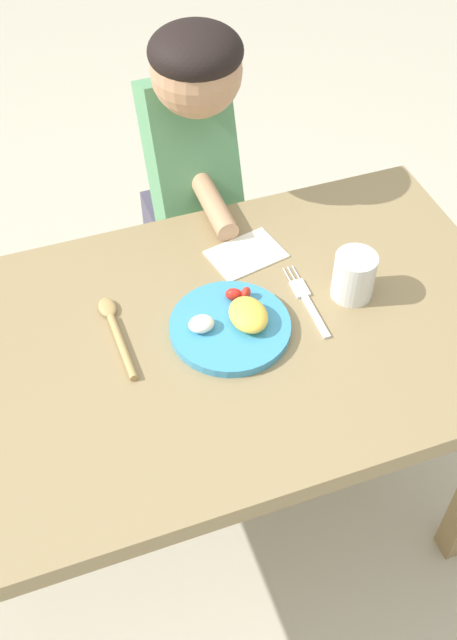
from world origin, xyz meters
The scene contains 8 objects.
ground_plane centered at (0.00, 0.00, 0.00)m, with size 8.00×8.00×0.00m, color #BEB8A2.
dining_table centered at (0.00, 0.00, 0.62)m, with size 1.30×0.72×0.72m.
plate centered at (0.08, 0.00, 0.73)m, with size 0.23×0.23×0.06m.
fork centered at (0.24, 0.02, 0.72)m, with size 0.03×0.20×0.01m.
spoon centered at (-0.13, 0.07, 0.72)m, with size 0.04×0.21×0.02m.
drinking_cup centered at (0.34, 0.01, 0.76)m, with size 0.08×0.08×0.10m, color silver.
person centered at (0.16, 0.51, 0.62)m, with size 0.21×0.40×1.10m.
napkin centered at (0.18, 0.19, 0.72)m, with size 0.15×0.11×0.00m, color white.
Camera 1 is at (-0.23, -0.86, 1.75)m, focal length 40.78 mm.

